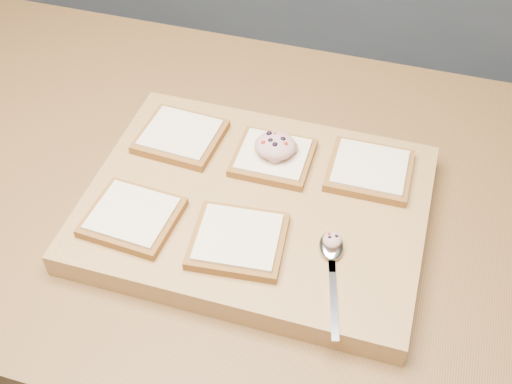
# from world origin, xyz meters

# --- Properties ---
(island_counter) EXTENTS (2.00, 0.80, 0.90)m
(island_counter) POSITION_xyz_m (0.00, 0.00, 0.45)
(island_counter) COLOR slate
(island_counter) RESTS_ON ground
(cutting_board) EXTENTS (0.50, 0.38, 0.04)m
(cutting_board) POSITION_xyz_m (-0.13, -0.06, 0.92)
(cutting_board) COLOR tan
(cutting_board) RESTS_ON island_counter
(bread_far_left) EXTENTS (0.13, 0.12, 0.02)m
(bread_far_left) POSITION_xyz_m (-0.28, 0.03, 0.95)
(bread_far_left) COLOR olive
(bread_far_left) RESTS_ON cutting_board
(bread_far_center) EXTENTS (0.12, 0.11, 0.02)m
(bread_far_center) POSITION_xyz_m (-0.12, 0.03, 0.95)
(bread_far_center) COLOR olive
(bread_far_center) RESTS_ON cutting_board
(bread_far_right) EXTENTS (0.13, 0.12, 0.02)m
(bread_far_right) POSITION_xyz_m (0.02, 0.04, 0.95)
(bread_far_right) COLOR olive
(bread_far_right) RESTS_ON cutting_board
(bread_near_left) EXTENTS (0.13, 0.12, 0.02)m
(bread_near_left) POSITION_xyz_m (-0.28, -0.15, 0.95)
(bread_near_left) COLOR olive
(bread_near_left) RESTS_ON cutting_board
(bread_near_center) EXTENTS (0.14, 0.13, 0.02)m
(bread_near_center) POSITION_xyz_m (-0.13, -0.14, 0.95)
(bread_near_center) COLOR olive
(bread_near_center) RESTS_ON cutting_board
(tuna_salad_dollop) EXTENTS (0.06, 0.06, 0.03)m
(tuna_salad_dollop) POSITION_xyz_m (-0.12, 0.03, 0.97)
(tuna_salad_dollop) COLOR #DB968C
(tuna_salad_dollop) RESTS_ON bread_far_center
(spoon) EXTENTS (0.06, 0.17, 0.01)m
(spoon) POSITION_xyz_m (0.00, -0.13, 0.94)
(spoon) COLOR silver
(spoon) RESTS_ON cutting_board
(spoon_salad) EXTENTS (0.03, 0.03, 0.02)m
(spoon_salad) POSITION_xyz_m (-0.00, -0.11, 0.96)
(spoon_salad) COLOR #DB968C
(spoon_salad) RESTS_ON spoon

